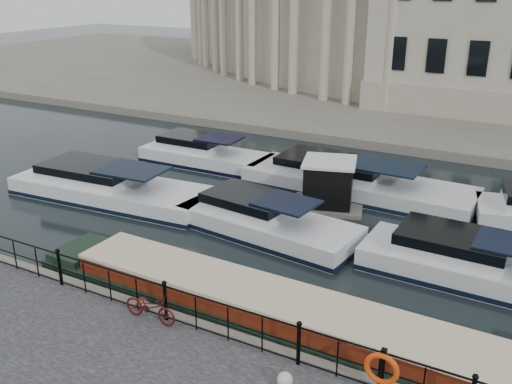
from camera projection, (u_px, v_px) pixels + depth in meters
ground_plane at (211, 299)px, 17.80m from camera, size 160.00×160.00×0.00m
far_bank at (454, 88)px, 49.68m from camera, size 120.00×42.00×0.55m
railing at (165, 299)px, 15.53m from camera, size 24.14×0.14×1.22m
civic_building at (441, 9)px, 44.20m from camera, size 53.55×31.84×16.85m
bicycle at (150, 306)px, 15.58m from camera, size 1.66×0.59×0.87m
mooring_bollard at (285, 383)px, 12.91m from camera, size 0.48×0.48×0.54m
life_ring_post at (382, 369)px, 12.51m from camera, size 0.80×0.21×1.30m
narrowboat at (278, 321)px, 16.01m from camera, size 16.68×2.54×1.60m
harbour_hut at (329, 186)px, 24.58m from camera, size 3.60×3.26×2.19m
cabin_cruisers at (298, 201)px, 24.58m from camera, size 25.93×9.86×1.99m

